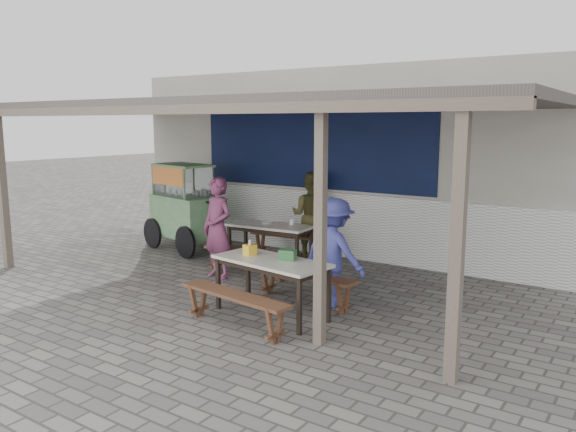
% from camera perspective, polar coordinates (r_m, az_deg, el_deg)
% --- Properties ---
extents(ground, '(60.00, 60.00, 0.00)m').
position_cam_1_polar(ground, '(8.58, -7.31, -7.48)').
color(ground, slate).
rests_on(ground, ground).
extents(back_wall, '(9.00, 1.28, 3.50)m').
position_cam_1_polar(back_wall, '(11.17, 4.78, 5.48)').
color(back_wall, beige).
rests_on(back_wall, ground).
extents(warung_roof, '(9.00, 4.21, 2.81)m').
position_cam_1_polar(warung_roof, '(8.89, -3.71, 10.90)').
color(warung_roof, '#524946').
rests_on(warung_roof, ground).
extents(table_left, '(1.52, 0.75, 0.75)m').
position_cam_1_polar(table_left, '(9.72, -1.87, -1.33)').
color(table_left, silver).
rests_on(table_left, ground).
extents(bench_left_street, '(1.59, 0.41, 0.45)m').
position_cam_1_polar(bench_left_street, '(9.20, -4.15, -4.06)').
color(bench_left_street, brown).
rests_on(bench_left_street, ground).
extents(bench_left_wall, '(1.59, 0.41, 0.45)m').
position_cam_1_polar(bench_left_wall, '(10.38, 0.17, -2.48)').
color(bench_left_wall, brown).
rests_on(bench_left_wall, ground).
extents(table_right, '(1.63, 0.88, 0.75)m').
position_cam_1_polar(table_right, '(7.26, -1.71, -5.03)').
color(table_right, silver).
rests_on(table_right, ground).
extents(bench_right_street, '(1.68, 0.49, 0.45)m').
position_cam_1_polar(bench_right_street, '(6.91, -5.48, -8.68)').
color(bench_right_street, brown).
rests_on(bench_right_street, ground).
extents(bench_right_wall, '(1.68, 0.49, 0.45)m').
position_cam_1_polar(bench_right_wall, '(7.82, 1.62, -6.46)').
color(bench_right_wall, brown).
rests_on(bench_right_wall, ground).
extents(vendor_cart, '(2.19, 1.15, 1.70)m').
position_cam_1_polar(vendor_cart, '(11.17, -10.50, 1.24)').
color(vendor_cart, '#78AA71').
rests_on(vendor_cart, ground).
extents(patron_street_side, '(0.66, 0.50, 1.64)m').
position_cam_1_polar(patron_street_side, '(9.07, -7.17, -1.22)').
color(patron_street_side, '#79355B').
rests_on(patron_street_side, ground).
extents(patron_wall_side, '(0.88, 0.75, 1.60)m').
position_cam_1_polar(patron_wall_side, '(10.36, 2.37, 0.07)').
color(patron_wall_side, brown).
rests_on(patron_wall_side, ground).
extents(patron_right_table, '(1.04, 0.71, 1.49)m').
position_cam_1_polar(patron_right_table, '(7.68, 4.69, -3.69)').
color(patron_right_table, '#3F439B').
rests_on(patron_right_table, ground).
extents(tissue_box, '(0.17, 0.17, 0.14)m').
position_cam_1_polar(tissue_box, '(7.50, -3.90, -3.43)').
color(tissue_box, yellow).
rests_on(tissue_box, table_right).
extents(donation_box, '(0.23, 0.18, 0.14)m').
position_cam_1_polar(donation_box, '(7.19, -0.05, -3.97)').
color(donation_box, '#2D6732').
rests_on(donation_box, table_right).
extents(condiment_jar, '(0.08, 0.08, 0.09)m').
position_cam_1_polar(condiment_jar, '(9.70, 0.42, -0.58)').
color(condiment_jar, white).
rests_on(condiment_jar, table_left).
extents(condiment_bowl, '(0.24, 0.24, 0.05)m').
position_cam_1_polar(condiment_bowl, '(9.76, -2.17, -0.67)').
color(condiment_bowl, white).
rests_on(condiment_bowl, table_left).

